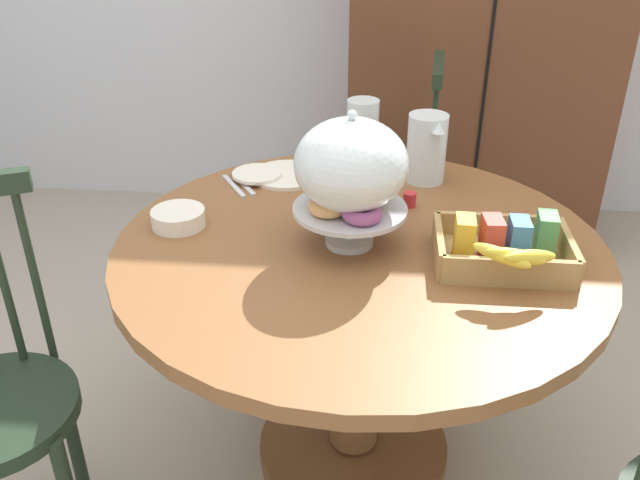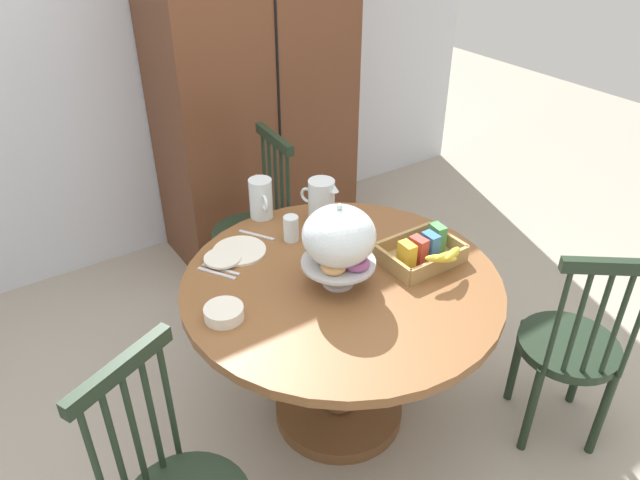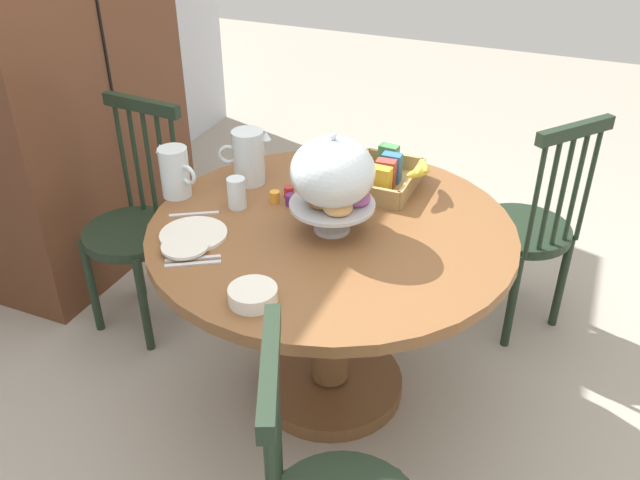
# 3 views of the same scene
# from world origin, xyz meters

# --- Properties ---
(ground_plane) EXTENTS (10.00, 10.00, 0.00)m
(ground_plane) POSITION_xyz_m (0.00, 0.00, 0.00)
(ground_plane) COLOR #A89E8E
(wall_back) EXTENTS (4.80, 0.06, 2.60)m
(wall_back) POSITION_xyz_m (0.00, 1.83, 1.30)
(wall_back) COLOR silver
(wall_back) RESTS_ON ground_plane
(wooden_armoire) EXTENTS (1.18, 0.60, 1.96)m
(wooden_armoire) POSITION_xyz_m (0.51, 1.50, 0.98)
(wooden_armoire) COLOR brown
(wooden_armoire) RESTS_ON ground_plane
(dining_table) EXTENTS (1.23, 1.23, 0.74)m
(dining_table) POSITION_xyz_m (0.06, -0.00, 0.53)
(dining_table) COLOR brown
(dining_table) RESTS_ON ground_plane
(windsor_chair_near_window) EXTENTS (0.47, 0.46, 0.97)m
(windsor_chair_near_window) POSITION_xyz_m (0.77, -0.58, 0.45)
(windsor_chair_near_window) COLOR #1E2D1E
(windsor_chair_near_window) RESTS_ON ground_plane
(windsor_chair_by_cabinet) EXTENTS (0.40, 0.40, 0.97)m
(windsor_chair_by_cabinet) POSITION_xyz_m (0.16, 0.91, 0.45)
(windsor_chair_by_cabinet) COLOR #1E2D1E
(windsor_chair_by_cabinet) RESTS_ON ground_plane
(pastry_stand_with_dome) EXTENTS (0.28, 0.28, 0.34)m
(pastry_stand_with_dome) POSITION_xyz_m (0.04, -0.01, 0.94)
(pastry_stand_with_dome) COLOR silver
(pastry_stand_with_dome) RESTS_ON dining_table
(orange_juice_pitcher) EXTENTS (0.12, 0.19, 0.20)m
(orange_juice_pitcher) POSITION_xyz_m (0.24, 0.40, 0.83)
(orange_juice_pitcher) COLOR silver
(orange_juice_pitcher) RESTS_ON dining_table
(milk_pitcher) EXTENTS (0.10, 0.19, 0.18)m
(milk_pitcher) POSITION_xyz_m (0.04, 0.59, 0.82)
(milk_pitcher) COLOR silver
(milk_pitcher) RESTS_ON dining_table
(cereal_basket) EXTENTS (0.32, 0.30, 0.12)m
(cereal_basket) POSITION_xyz_m (0.40, -0.09, 0.79)
(cereal_basket) COLOR tan
(cereal_basket) RESTS_ON dining_table
(china_plate_large) EXTENTS (0.22, 0.22, 0.01)m
(china_plate_large) POSITION_xyz_m (-0.18, 0.39, 0.75)
(china_plate_large) COLOR white
(china_plate_large) RESTS_ON dining_table
(china_plate_small) EXTENTS (0.15, 0.15, 0.01)m
(china_plate_small) POSITION_xyz_m (-0.26, 0.36, 0.76)
(china_plate_small) COLOR white
(china_plate_small) RESTS_ON china_plate_large
(cereal_bowl) EXTENTS (0.14, 0.14, 0.04)m
(cereal_bowl) POSITION_xyz_m (-0.41, 0.04, 0.76)
(cereal_bowl) COLOR white
(cereal_bowl) RESTS_ON dining_table
(drinking_glass) EXTENTS (0.06, 0.06, 0.11)m
(drinking_glass) POSITION_xyz_m (0.05, 0.35, 0.80)
(drinking_glass) COLOR silver
(drinking_glass) RESTS_ON dining_table
(jam_jar_strawberry) EXTENTS (0.04, 0.04, 0.04)m
(jam_jar_strawberry) POSITION_xyz_m (0.19, 0.22, 0.76)
(jam_jar_strawberry) COLOR #B7282D
(jam_jar_strawberry) RESTS_ON dining_table
(jam_jar_apricot) EXTENTS (0.04, 0.04, 0.04)m
(jam_jar_apricot) POSITION_xyz_m (0.14, 0.25, 0.76)
(jam_jar_apricot) COLOR orange
(jam_jar_apricot) RESTS_ON dining_table
(jam_jar_grape) EXTENTS (0.04, 0.04, 0.04)m
(jam_jar_grape) POSITION_xyz_m (0.14, 0.19, 0.76)
(jam_jar_grape) COLOR #5B2366
(jam_jar_grape) RESTS_ON dining_table
(table_knife) EXTENTS (0.10, 0.15, 0.01)m
(table_knife) POSITION_xyz_m (-0.30, 0.32, 0.74)
(table_knife) COLOR silver
(table_knife) RESTS_ON dining_table
(dinner_fork) EXTENTS (0.10, 0.15, 0.01)m
(dinner_fork) POSITION_xyz_m (-0.32, 0.30, 0.74)
(dinner_fork) COLOR silver
(dinner_fork) RESTS_ON dining_table
(soup_spoon) EXTENTS (0.10, 0.15, 0.01)m
(soup_spoon) POSITION_xyz_m (-0.06, 0.46, 0.74)
(soup_spoon) COLOR silver
(soup_spoon) RESTS_ON dining_table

